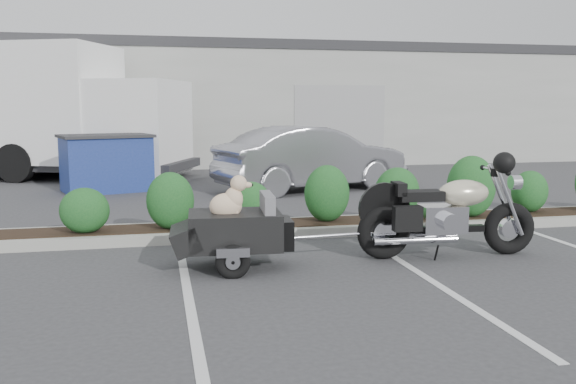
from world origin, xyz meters
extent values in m
plane|color=#38383A|center=(0.00, 0.00, 0.00)|extent=(90.00, 90.00, 0.00)
cube|color=#9E9E93|center=(1.00, 2.20, 0.07)|extent=(12.00, 1.00, 0.15)
cube|color=#9EA099|center=(0.00, 17.00, 2.00)|extent=(26.00, 10.00, 4.00)
torus|color=black|center=(1.04, 0.36, 0.34)|extent=(0.71, 0.22, 0.70)
torus|color=black|center=(2.75, 0.25, 0.34)|extent=(0.71, 0.22, 0.70)
cylinder|color=silver|center=(1.04, 0.36, 0.34)|extent=(0.30, 0.14, 0.29)
cylinder|color=silver|center=(2.75, 0.25, 0.34)|extent=(0.26, 0.12, 0.25)
cylinder|color=silver|center=(2.67, 0.15, 0.73)|extent=(0.45, 0.08, 0.92)
cylinder|color=silver|center=(2.68, 0.36, 0.73)|extent=(0.45, 0.08, 0.92)
cylinder|color=silver|center=(2.51, 0.27, 1.12)|extent=(0.08, 0.73, 0.04)
cylinder|color=silver|center=(2.80, 0.25, 0.96)|extent=(0.14, 0.19, 0.19)
sphere|color=black|center=(2.45, -0.04, 1.25)|extent=(0.29, 0.29, 0.27)
cube|color=silver|center=(1.81, 0.31, 0.50)|extent=(0.59, 0.39, 0.35)
cube|color=black|center=(1.92, 0.31, 0.36)|extent=(0.94, 0.17, 0.08)
ellipsoid|color=beige|center=(2.09, 0.29, 0.83)|extent=(0.71, 0.43, 0.34)
cube|color=black|center=(1.50, 0.33, 0.81)|extent=(0.59, 0.35, 0.12)
cube|color=black|center=(1.22, 0.35, 0.90)|extent=(0.14, 0.32, 0.17)
cylinder|color=silver|center=(1.39, 0.15, 0.27)|extent=(1.10, 0.16, 0.09)
cylinder|color=silver|center=(1.41, 0.53, 0.27)|extent=(1.10, 0.16, 0.09)
cube|color=black|center=(1.23, 0.06, 0.57)|extent=(0.36, 0.17, 0.31)
cube|color=black|center=(-0.88, 0.31, 0.47)|extent=(1.14, 0.82, 0.44)
cube|color=slate|center=(-0.49, 0.28, 0.75)|extent=(0.17, 0.65, 0.31)
cube|color=slate|center=(-0.83, 0.31, 0.58)|extent=(0.77, 0.69, 0.04)
cube|color=black|center=(-1.45, 0.35, 0.40)|extent=(0.44, 0.77, 0.38)
cube|color=black|center=(-0.30, 0.27, 0.42)|extent=(0.24, 0.53, 0.35)
torus|color=black|center=(-0.96, -0.12, 0.19)|extent=(0.41, 0.14, 0.41)
torus|color=black|center=(-0.91, 0.75, 0.19)|extent=(0.41, 0.14, 0.41)
cube|color=silver|center=(-0.97, -0.17, 0.31)|extent=(0.38, 0.11, 0.10)
cube|color=silver|center=(-0.90, 0.80, 0.31)|extent=(0.38, 0.11, 0.10)
cylinder|color=black|center=(-0.94, 0.31, 0.19)|extent=(0.10, 0.94, 0.04)
cylinder|color=silver|center=(-0.05, 0.25, 0.34)|extent=(0.62, 0.08, 0.04)
ellipsoid|color=beige|center=(-0.99, 0.31, 0.76)|extent=(0.41, 0.29, 0.31)
ellipsoid|color=beige|center=(-0.89, 0.30, 0.85)|extent=(0.24, 0.23, 0.29)
sphere|color=beige|center=(-0.83, 0.30, 1.03)|extent=(0.21, 0.21, 0.20)
ellipsoid|color=beige|center=(-0.74, 0.29, 1.01)|extent=(0.15, 0.09, 0.07)
sphere|color=black|center=(-0.68, 0.29, 1.01)|extent=(0.04, 0.04, 0.04)
ellipsoid|color=beige|center=(-0.88, 0.24, 1.06)|extent=(0.05, 0.04, 0.11)
ellipsoid|color=beige|center=(-0.87, 0.36, 1.06)|extent=(0.05, 0.04, 0.11)
cylinder|color=beige|center=(-0.87, 0.24, 0.65)|extent=(0.05, 0.05, 0.12)
cylinder|color=beige|center=(-0.86, 0.36, 0.65)|extent=(0.05, 0.05, 0.12)
imported|color=#A09FA6|center=(1.75, 6.83, 0.74)|extent=(4.76, 2.88, 1.48)
cube|color=navy|center=(-2.91, 7.66, 0.62)|extent=(2.16, 1.76, 1.25)
cube|color=#2D2D30|center=(-2.91, 7.66, 1.27)|extent=(2.29, 1.89, 0.06)
cube|color=white|center=(-2.27, 9.87, 1.39)|extent=(3.02, 3.20, 2.44)
cube|color=black|center=(-2.27, 9.87, 1.06)|extent=(0.87, 1.99, 1.11)
cube|color=white|center=(-5.46, 11.15, 2.00)|extent=(5.74, 4.38, 3.11)
cube|color=#2D2D30|center=(-4.64, 10.82, 0.39)|extent=(8.13, 5.18, 0.22)
cylinder|color=black|center=(-2.93, 8.82, 0.50)|extent=(1.04, 0.66, 1.00)
cylinder|color=black|center=(-2.02, 11.08, 0.50)|extent=(1.04, 0.66, 1.00)
cylinder|color=black|center=(-5.30, 9.77, 0.50)|extent=(1.04, 0.66, 1.00)
cylinder|color=black|center=(-4.39, 12.04, 0.50)|extent=(1.04, 0.66, 1.00)
camera|label=1|loc=(-1.78, -6.84, 1.95)|focal=38.00mm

